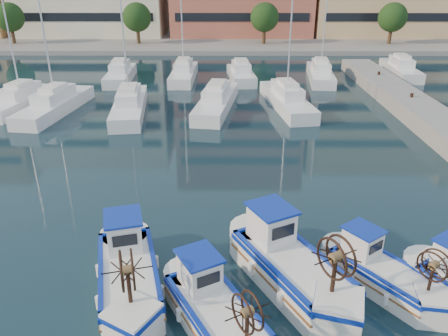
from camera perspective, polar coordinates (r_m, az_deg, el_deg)
ground at (r=15.11m, az=5.71°, el=-17.78°), size 300.00×300.00×0.00m
yacht_marina at (r=39.99m, az=-2.32°, el=10.44°), size 38.11×23.37×11.50m
fishing_boat_a at (r=15.57m, az=-12.41°, el=-12.98°), size 3.02×4.88×2.95m
fishing_boat_b at (r=13.90m, az=-1.25°, el=-18.03°), size 3.53×4.44×2.69m
fishing_boat_c at (r=15.62m, az=8.47°, el=-12.20°), size 4.11×5.26×3.18m
fishing_boat_d at (r=16.37m, az=19.83°, el=-12.56°), size 3.49×3.93×2.44m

